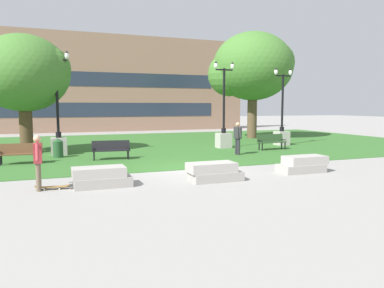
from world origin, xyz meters
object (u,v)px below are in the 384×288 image
Objects in this scene: concrete_block_right at (303,164)px; lamp_post_center at (58,134)px; concrete_block_left at (214,172)px; park_bench_near_right at (21,152)px; park_bench_far_left at (271,141)px; skateboard at (52,187)px; lamp_post_right at (224,131)px; lamp_post_left at (282,130)px; concrete_block_center at (101,177)px; park_bench_near_left at (111,149)px; trash_bin at (58,148)px; person_bystander_near_lawn at (238,136)px; person_skateboarder at (38,159)px.

lamp_post_center is (-8.78, 8.85, 0.80)m from concrete_block_right.
park_bench_near_right is (-6.49, 6.47, 0.23)m from concrete_block_left.
park_bench_far_left is 0.34× the size of lamp_post_center.
park_bench_far_left reaches higher than skateboard.
park_bench_near_right is 0.35× the size of lamp_post_right.
concrete_block_center is at bearing -145.65° from lamp_post_left.
park_bench_near_left is 0.37× the size of lamp_post_left.
park_bench_near_right reaches higher than concrete_block_right.
concrete_block_right is at bearing -119.82° from lamp_post_left.
trash_bin reaches higher than park_bench_far_left.
skateboard is 7.51m from trash_bin.
park_bench_far_left is 1.06× the size of person_bystander_near_lawn.
park_bench_near_right is at bearing -135.52° from trash_bin.
person_skateboarder is 8.66m from lamp_post_center.
lamp_post_center reaches higher than person_bystander_near_lawn.
person_skateboarder is at bearing -140.60° from lamp_post_right.
park_bench_near_right is at bearing 149.47° from concrete_block_right.
skateboard is at bearing 0.12° from person_skateboarder.
skateboard is at bearing -139.54° from lamp_post_right.
concrete_block_center is at bearing -101.70° from park_bench_near_left.
lamp_post_left is at bearing 1.60° from lamp_post_right.
concrete_block_right is at bearing -113.55° from park_bench_far_left.
skateboard is 1.08× the size of trash_bin.
lamp_post_right is at bearing 19.79° from park_bench_near_left.
concrete_block_right is 8.80m from lamp_post_right.
lamp_post_center is at bearing 58.37° from park_bench_near_right.
park_bench_near_right is 1.89× the size of trash_bin.
park_bench_far_left is (9.47, 0.75, 0.00)m from park_bench_near_left.
person_skateboarder is at bearing -149.50° from lamp_post_left.
skateboard is 0.61× the size of person_bystander_near_lawn.
lamp_post_center is at bearing 179.32° from lamp_post_right.
lamp_post_left is (12.79, 8.74, 0.73)m from concrete_block_center.
concrete_block_right is 8.91m from park_bench_near_left.
concrete_block_center is 6.63m from park_bench_near_right.
person_bystander_near_lawn reaches higher than park_bench_far_left.
lamp_post_center is 3.17× the size of person_bystander_near_lawn.
person_skateboarder is 16.99m from lamp_post_left.
lamp_post_center is at bearing 84.75° from person_skateboarder.
concrete_block_center is at bearing -65.76° from park_bench_near_right.
concrete_block_left is 1.03× the size of park_bench_far_left.
park_bench_near_right reaches higher than skateboard.
concrete_block_center is 0.98× the size of concrete_block_left.
concrete_block_center is 7.72m from concrete_block_right.
person_bystander_near_lawn reaches higher than concrete_block_center.
person_skateboarder is 13.40m from lamp_post_right.
concrete_block_center is 0.35× the size of lamp_post_right.
concrete_block_left is 0.35× the size of lamp_post_center.
person_bystander_near_lawn is (-2.96, -1.37, 0.44)m from park_bench_far_left.
person_skateboarder is at bearing -151.26° from person_bystander_near_lawn.
concrete_block_left is 10.39m from lamp_post_center.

